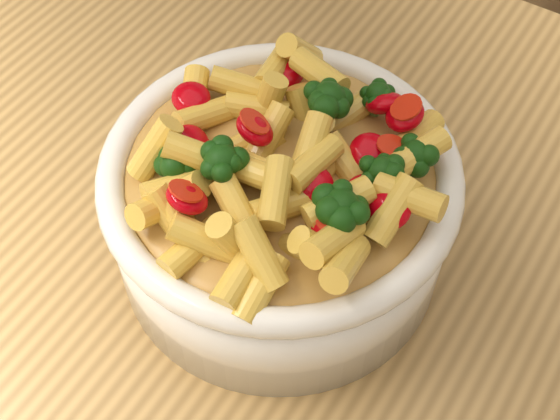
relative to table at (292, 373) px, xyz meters
The scene contains 3 objects.
table is the anchor object (origin of this frame).
serving_bowl 0.16m from the table, 133.10° to the left, with size 0.24×0.24×0.10m.
pasta_salad 0.22m from the table, 133.10° to the left, with size 0.19×0.19×0.04m.
Camera 1 is at (0.13, -0.23, 1.38)m, focal length 50.00 mm.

